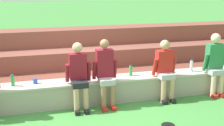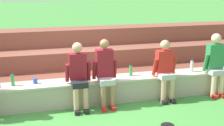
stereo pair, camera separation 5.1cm
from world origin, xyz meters
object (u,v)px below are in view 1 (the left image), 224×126
Objects in this scene: person_right_of_center at (165,68)px; plastic_cup_middle at (35,81)px; plastic_cup_right_end at (171,70)px; frisbee at (168,125)px; water_bottle_mid_left at (131,70)px; person_far_right at (215,62)px; person_left_of_center at (79,74)px; water_bottle_center_gap at (191,66)px; water_bottle_near_right at (13,81)px; person_center at (106,71)px.

person_right_of_center is 2.85m from plastic_cup_middle.
plastic_cup_right_end is at bearing 46.29° from person_right_of_center.
plastic_cup_middle is at bearing 146.22° from frisbee.
water_bottle_mid_left is 0.99m from plastic_cup_right_end.
water_bottle_mid_left is (-1.96, 0.33, -0.14)m from person_far_right.
person_far_right is at bearing -4.58° from plastic_cup_middle.
water_bottle_mid_left is 1.03× the size of frisbee.
person_left_of_center is 2.26m from plastic_cup_right_end.
person_right_of_center is 0.93× the size of person_far_right.
water_bottle_center_gap is 1.12× the size of frisbee.
person_left_of_center is 1.36m from water_bottle_near_right.
person_center is at bearing 179.63° from person_right_of_center.
person_center is 5.59× the size of water_bottle_mid_left.
person_left_of_center is 5.02× the size of water_bottle_center_gap.
person_left_of_center reaches higher than water_bottle_mid_left.
person_far_right reaches higher than person_right_of_center.
plastic_cup_middle is at bearing 179.30° from water_bottle_center_gap.
water_bottle_center_gap is 2.72× the size of plastic_cup_right_end.
person_right_of_center reaches higher than water_bottle_near_right.
person_center is 1.37m from person_right_of_center.
person_right_of_center is at bearing -0.37° from person_center.
water_bottle_near_right is 0.99× the size of frisbee.
plastic_cup_middle is at bearing 175.42° from person_far_right.
water_bottle_center_gap is at bearing 5.66° from person_left_of_center.
water_bottle_mid_left is 1.52m from water_bottle_center_gap.
water_bottle_mid_left is at bearing 0.13° from plastic_cup_middle.
person_right_of_center is at bearing -24.57° from water_bottle_mid_left.
person_left_of_center is 5.61× the size of frisbee.
person_center is 2.20m from water_bottle_center_gap.
water_bottle_mid_left reaches higher than plastic_cup_middle.
person_left_of_center is at bearing -19.91° from plastic_cup_middle.
person_far_right is 5.66× the size of water_bottle_mid_left.
water_bottle_near_right is at bearing -179.17° from water_bottle_mid_left.
plastic_cup_middle is at bearing -179.87° from water_bottle_mid_left.
person_right_of_center reaches higher than water_bottle_mid_left.
water_bottle_mid_left is at bearing 97.70° from frisbee.
water_bottle_center_gap is at bearing 147.63° from person_far_right.
person_left_of_center reaches higher than water_bottle_near_right.
person_center is at bearing 179.58° from person_far_right.
frisbee is (-1.30, -1.52, -0.65)m from water_bottle_center_gap.
plastic_cup_middle is (-3.64, 0.04, -0.08)m from water_bottle_center_gap.
person_left_of_center reaches higher than plastic_cup_middle.
water_bottle_near_right is 0.45m from plastic_cup_middle.
person_right_of_center reaches higher than frisbee.
plastic_cup_right_end is at bearing -0.25° from plastic_cup_middle.
plastic_cup_right_end is at bearing 63.26° from frisbee.
water_bottle_center_gap reaches higher than plastic_cup_middle.
plastic_cup_middle is (-2.12, -0.00, -0.07)m from water_bottle_mid_left.
person_far_right is (1.26, -0.01, 0.05)m from person_right_of_center.
person_left_of_center reaches higher than frisbee.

